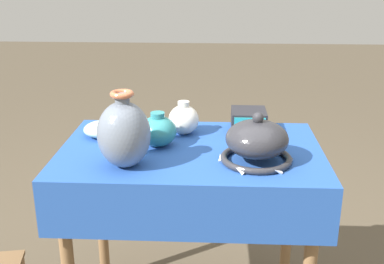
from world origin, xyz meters
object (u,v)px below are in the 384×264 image
object	(u,v)px
bowl_shallow_celadon	(103,129)
vase_dome_bell	(257,143)
mosaic_tile_box	(249,121)
jar_round_teal	(158,131)
vase_tall_bulbous	(124,134)
jar_round_ivory	(184,119)

from	to	relation	value
bowl_shallow_celadon	vase_dome_bell	bearing A→B (deg)	-21.26
mosaic_tile_box	bowl_shallow_celadon	distance (m)	0.55
mosaic_tile_box	jar_round_teal	distance (m)	0.37
mosaic_tile_box	bowl_shallow_celadon	world-z (taller)	mosaic_tile_box
vase_tall_bulbous	bowl_shallow_celadon	distance (m)	0.32
vase_dome_bell	mosaic_tile_box	distance (m)	0.30
vase_tall_bulbous	vase_dome_bell	size ratio (longest dim) A/B	1.00
vase_dome_bell	mosaic_tile_box	size ratio (longest dim) A/B	1.71
vase_dome_bell	bowl_shallow_celadon	xyz separation A→B (m)	(-0.56, 0.22, -0.04)
vase_dome_bell	jar_round_ivory	distance (m)	0.36
jar_round_ivory	jar_round_teal	distance (m)	0.15
vase_dome_bell	vase_tall_bulbous	bearing A→B (deg)	-172.13
mosaic_tile_box	jar_round_ivory	distance (m)	0.25
vase_tall_bulbous	jar_round_ivory	size ratio (longest dim) A/B	1.95
vase_tall_bulbous	jar_round_ivory	xyz separation A→B (m)	(0.17, 0.32, -0.05)
mosaic_tile_box	vase_tall_bulbous	bearing A→B (deg)	-139.25
vase_dome_bell	jar_round_ivory	size ratio (longest dim) A/B	1.94
jar_round_ivory	jar_round_teal	world-z (taller)	jar_round_ivory
vase_dome_bell	jar_round_teal	bearing A→B (deg)	159.22
vase_tall_bulbous	vase_dome_bell	bearing A→B (deg)	7.87
vase_tall_bulbous	jar_round_teal	world-z (taller)	vase_tall_bulbous
jar_round_teal	bowl_shallow_celadon	distance (m)	0.24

